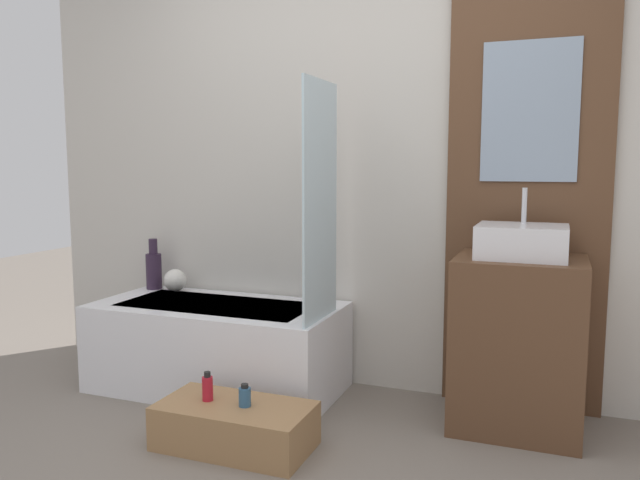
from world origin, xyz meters
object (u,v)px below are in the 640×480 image
Objects in this scene: bathtub at (218,346)px; wooden_step_bench at (235,426)px; vase_tall_dark at (154,268)px; bottle_soap_primary at (208,388)px; bottle_soap_secondary at (245,396)px; sink at (522,241)px; vase_round_light at (175,280)px.

wooden_step_bench is (0.45, -0.62, -0.15)m from bathtub.
wooden_step_bench is 2.19× the size of vase_tall_dark.
bottle_soap_primary is (-0.14, 0.00, 0.16)m from wooden_step_bench.
wooden_step_bench is at bearing -180.00° from bottle_soap_secondary.
sink reaches higher than wooden_step_bench.
wooden_step_bench is at bearing -43.97° from vase_round_light.
bottle_soap_secondary is at bearing 0.00° from wooden_step_bench.
bottle_soap_primary is at bearing 180.00° from wooden_step_bench.
bathtub reaches higher than wooden_step_bench.
sink is 2.06m from vase_round_light.
sink is at bearing -4.47° from vase_tall_dark.
bottle_soap_primary is at bearing -43.65° from vase_tall_dark.
sink is 1.60m from bottle_soap_primary.
bathtub is at bearing 116.66° from bottle_soap_primary.
sink is 2.97× the size of vase_round_light.
vase_round_light is at bearing 136.03° from wooden_step_bench.
sink is 3.99× the size of bottle_soap_secondary.
wooden_step_bench is at bearing -54.06° from bathtub.
vase_tall_dark is at bearing 157.82° from bathtub.
vase_round_light reaches higher than bathtub.
bottle_soap_primary is (0.31, -0.62, 0.01)m from bathtub.
vase_tall_dark reaches higher than vase_round_light.
wooden_step_bench is 5.14× the size of bottle_soap_primary.
bottle_soap_primary is at bearing -63.34° from bathtub.
vase_tall_dark is at bearing 175.53° from sink.
bottle_soap_primary is (0.90, -0.86, -0.36)m from vase_tall_dark.
wooden_step_bench is 6.75× the size of bottle_soap_secondary.
vase_tall_dark is 2.35× the size of bottle_soap_primary.
wooden_step_bench is 1.56m from sink.
sink reaches higher than bathtub.
sink is at bearing 2.45° from bathtub.
vase_round_light is at bearing 175.73° from sink.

